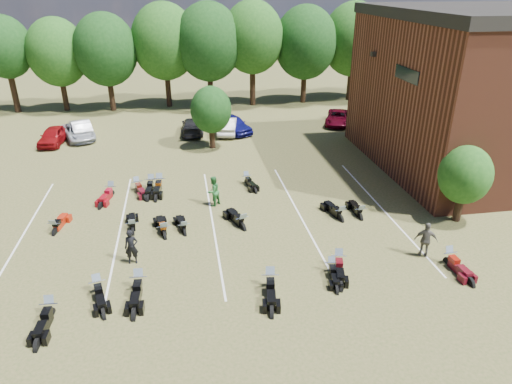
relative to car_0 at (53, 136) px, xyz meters
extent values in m
plane|color=brown|center=(14.75, -18.55, -0.69)|extent=(160.00, 160.00, 0.00)
imported|color=maroon|center=(0.00, 0.00, 0.00)|extent=(2.05, 4.21, 1.38)
imported|color=silver|center=(1.84, 1.84, 0.03)|extent=(2.78, 4.65, 1.45)
imported|color=#9CA0A5|center=(1.76, 0.97, -0.06)|extent=(3.73, 5.02, 1.27)
imported|color=black|center=(11.35, 1.02, -0.02)|extent=(2.13, 4.73, 1.34)
imported|color=#0C0C54|center=(14.90, 0.68, 0.06)|extent=(3.42, 4.78, 1.51)
imported|color=#A9A8A4|center=(14.44, 0.52, 0.02)|extent=(2.38, 4.56, 1.43)
imported|color=#4E0414|center=(24.81, 1.55, -0.05)|extent=(3.72, 5.05, 1.27)
imported|color=#3E3D43|center=(29.29, 1.30, -0.02)|extent=(2.42, 4.82, 1.34)
imported|color=black|center=(7.71, -18.91, 0.17)|extent=(0.63, 0.42, 1.73)
imported|color=#286D30|center=(12.00, -13.42, 0.23)|extent=(1.13, 1.12, 1.84)
imported|color=#545048|center=(21.63, -20.67, 0.22)|extent=(1.16, 0.83, 1.82)
cube|color=black|center=(24.10, -6.55, 6.81)|extent=(0.30, 0.40, 0.30)
cube|color=black|center=(24.22, -11.55, 6.31)|extent=(0.06, 3.00, 0.80)
cylinder|color=black|center=(-6.25, 10.45, 1.35)|extent=(0.58, 0.58, 4.08)
cylinder|color=black|center=(-1.25, 10.45, 1.35)|extent=(0.58, 0.58, 4.08)
ellipsoid|color=#1E4C19|center=(-1.25, 10.45, 5.64)|extent=(6.00, 6.00, 6.90)
cylinder|color=black|center=(3.75, 10.45, 1.35)|extent=(0.57, 0.58, 4.08)
ellipsoid|color=#1E4C19|center=(3.75, 10.45, 5.64)|extent=(6.00, 6.00, 6.90)
cylinder|color=black|center=(8.75, 10.45, 1.35)|extent=(0.57, 0.58, 4.08)
ellipsoid|color=#1E4C19|center=(8.75, 10.45, 5.64)|extent=(6.00, 6.00, 6.90)
cylinder|color=black|center=(13.75, 10.45, 1.35)|extent=(0.58, 0.58, 4.08)
ellipsoid|color=#1E4C19|center=(13.75, 10.45, 5.64)|extent=(6.00, 6.00, 6.90)
cylinder|color=black|center=(18.75, 10.45, 1.35)|extent=(0.57, 0.58, 4.08)
ellipsoid|color=#1E4C19|center=(18.75, 10.45, 5.64)|extent=(6.00, 6.00, 6.90)
cylinder|color=black|center=(23.75, 10.45, 1.35)|extent=(0.57, 0.58, 4.08)
ellipsoid|color=#1E4C19|center=(23.75, 10.45, 5.64)|extent=(6.00, 6.00, 6.90)
cylinder|color=black|center=(28.75, 10.45, 1.35)|extent=(0.57, 0.58, 4.08)
ellipsoid|color=#1E4C19|center=(28.75, 10.45, 5.64)|extent=(6.00, 6.00, 6.90)
cylinder|color=black|center=(33.75, 10.45, 1.35)|extent=(0.58, 0.58, 4.08)
ellipsoid|color=#1E4C19|center=(33.75, 10.45, 5.64)|extent=(6.00, 6.00, 6.90)
cylinder|color=black|center=(38.75, 10.45, 1.35)|extent=(0.58, 0.58, 4.08)
ellipsoid|color=#1E4C19|center=(38.75, 10.45, 5.64)|extent=(6.00, 6.00, 6.90)
cylinder|color=black|center=(25.25, -17.55, 0.16)|extent=(0.24, 0.24, 1.71)
sphere|color=#1E4C19|center=(25.25, -17.55, 2.07)|extent=(2.80, 2.80, 2.80)
cylinder|color=black|center=(12.75, -3.05, 0.26)|extent=(0.24, 0.24, 1.90)
sphere|color=#1E4C19|center=(12.75, -3.05, 2.41)|extent=(3.20, 3.20, 3.20)
cube|color=silver|center=(1.75, -15.55, -0.69)|extent=(0.10, 14.00, 0.01)
cube|color=silver|center=(6.75, -15.55, -0.69)|extent=(0.10, 14.00, 0.01)
cube|color=silver|center=(11.75, -15.55, -0.69)|extent=(0.10, 14.00, 0.01)
cube|color=silver|center=(16.75, -15.55, -0.69)|extent=(0.10, 14.00, 0.01)
cube|color=silver|center=(21.75, -15.55, -0.69)|extent=(0.10, 14.00, 0.01)
camera|label=1|loc=(10.45, -37.92, 11.53)|focal=32.00mm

